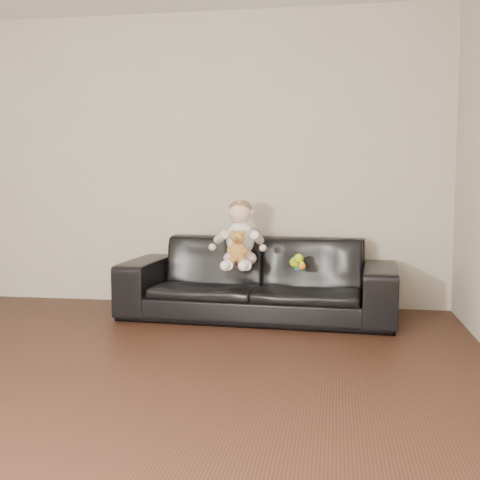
% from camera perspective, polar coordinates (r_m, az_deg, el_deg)
% --- Properties ---
extents(floor, '(5.50, 5.50, 0.00)m').
position_cam_1_polar(floor, '(3.17, -20.70, -15.14)').
color(floor, '#381E14').
rests_on(floor, ground).
extents(wall_back, '(5.00, 0.00, 5.00)m').
position_cam_1_polar(wall_back, '(5.53, -6.79, 7.50)').
color(wall_back, '#BBB19D').
rests_on(wall_back, ground).
extents(sofa, '(2.25, 0.99, 0.64)m').
position_cam_1_polar(sofa, '(4.92, 1.72, -3.64)').
color(sofa, black).
rests_on(sofa, floor).
extents(baby, '(0.39, 0.47, 0.54)m').
position_cam_1_polar(baby, '(4.78, -0.03, 0.19)').
color(baby, beige).
rests_on(baby, sofa).
extents(teddy_bear, '(0.16, 0.16, 0.25)m').
position_cam_1_polar(teddy_bear, '(4.62, -0.23, -0.64)').
color(teddy_bear, '#B37933').
rests_on(teddy_bear, sofa).
extents(toy_green, '(0.11, 0.14, 0.09)m').
position_cam_1_polar(toy_green, '(4.78, 5.39, -2.13)').
color(toy_green, '#A6D118').
rests_on(toy_green, sofa).
extents(toy_rattle, '(0.07, 0.07, 0.06)m').
position_cam_1_polar(toy_rattle, '(4.67, 5.88, -2.52)').
color(toy_rattle, orange).
rests_on(toy_rattle, sofa).
extents(toy_blue_disc, '(0.09, 0.09, 0.01)m').
position_cam_1_polar(toy_blue_disc, '(4.72, 5.70, -2.72)').
color(toy_blue_disc, blue).
rests_on(toy_blue_disc, sofa).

